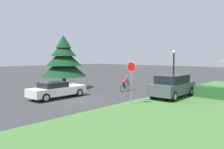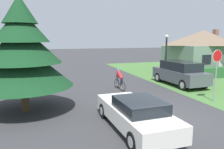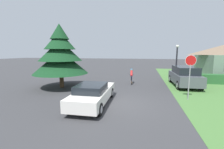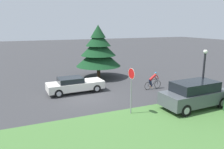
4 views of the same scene
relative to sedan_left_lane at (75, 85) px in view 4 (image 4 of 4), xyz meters
The scene contains 7 objects.
ground_plane 1.67m from the sedan_left_lane, 17.27° to the left, with size 140.00×140.00×0.00m, color #38383A.
sedan_left_lane is the anchor object (origin of this frame).
cyclist 6.93m from the sedan_left_lane, 75.52° to the left, with size 0.44×1.81×1.53m.
parked_suv_right 9.56m from the sedan_left_lane, 45.17° to the left, with size 2.18×4.92×1.87m.
stop_sign 6.50m from the sedan_left_lane, 20.59° to the left, with size 0.70×0.09×3.01m.
street_lamp 10.24m from the sedan_left_lane, 52.25° to the left, with size 0.29×0.29×4.00m.
conifer_tall_near 6.19m from the sedan_left_lane, 139.33° to the left, with size 4.80×4.80×5.66m.
Camera 4 is at (16.21, -4.61, 5.63)m, focal length 35.00 mm.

